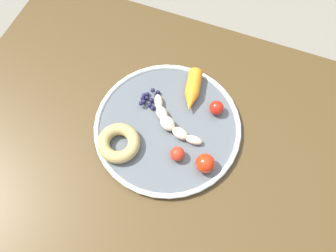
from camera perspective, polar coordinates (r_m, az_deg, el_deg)
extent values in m
plane|color=slate|center=(1.50, -0.37, -13.00)|extent=(6.00, 6.00, 0.00)
cube|color=#47341A|center=(0.82, -0.66, -2.13)|extent=(1.05, 0.73, 0.03)
cube|color=#4D3119|center=(1.32, 23.93, -3.55)|extent=(0.05, 0.05, 0.70)
cube|color=#4D3119|center=(1.40, -13.86, 9.01)|extent=(0.05, 0.05, 0.70)
cylinder|color=#4E565B|center=(0.81, 0.00, -0.18)|extent=(0.34, 0.34, 0.01)
torus|color=silver|center=(0.81, 0.00, 0.00)|extent=(0.35, 0.35, 0.01)
ellipsoid|color=beige|center=(0.83, -1.59, 4.03)|extent=(0.04, 0.05, 0.02)
ellipsoid|color=beige|center=(0.81, -1.01, 2.11)|extent=(0.05, 0.05, 0.02)
ellipsoid|color=beige|center=(0.79, 0.22, 0.35)|extent=(0.05, 0.05, 0.03)
ellipsoid|color=beige|center=(0.79, 2.03, -1.24)|extent=(0.05, 0.03, 0.02)
ellipsoid|color=beige|center=(0.78, 4.24, -2.33)|extent=(0.04, 0.02, 0.02)
cylinder|color=orange|center=(0.85, 4.32, 7.17)|extent=(0.05, 0.07, 0.03)
cone|color=orange|center=(0.82, 3.71, 3.99)|extent=(0.04, 0.05, 0.03)
torus|color=tan|center=(0.78, -8.19, -2.81)|extent=(0.11, 0.11, 0.03)
sphere|color=#191638|center=(0.84, -4.25, 4.58)|extent=(0.01, 0.01, 0.01)
sphere|color=#191638|center=(0.83, -2.78, 4.28)|extent=(0.01, 0.01, 0.01)
sphere|color=#191638|center=(0.83, -4.04, 4.04)|extent=(0.01, 0.01, 0.01)
sphere|color=#191638|center=(0.84, -3.51, 4.67)|extent=(0.01, 0.01, 0.01)
sphere|color=#191638|center=(0.84, -3.42, 5.29)|extent=(0.01, 0.01, 0.01)
sphere|color=#191638|center=(0.83, -3.05, 3.51)|extent=(0.01, 0.01, 0.01)
sphere|color=#191638|center=(0.83, -1.31, 3.33)|extent=(0.01, 0.01, 0.01)
sphere|color=#191638|center=(0.85, -1.69, 5.57)|extent=(0.01, 0.01, 0.01)
sphere|color=#191638|center=(0.84, -1.93, 4.90)|extent=(0.01, 0.01, 0.01)
sphere|color=#191638|center=(0.84, -3.97, 5.07)|extent=(0.01, 0.01, 0.01)
sphere|color=#191638|center=(0.83, -1.55, 4.12)|extent=(0.01, 0.01, 0.01)
sphere|color=#191638|center=(0.82, -2.55, 3.03)|extent=(0.01, 0.01, 0.01)
sphere|color=#191638|center=(0.82, -4.50, 3.76)|extent=(0.01, 0.01, 0.01)
sphere|color=#191638|center=(0.84, -2.54, 5.92)|extent=(0.01, 0.01, 0.01)
sphere|color=red|center=(0.82, 8.05, 3.02)|extent=(0.03, 0.03, 0.03)
sphere|color=red|center=(0.75, 6.19, -6.18)|extent=(0.04, 0.04, 0.04)
sphere|color=red|center=(0.76, 1.55, -4.64)|extent=(0.03, 0.03, 0.03)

